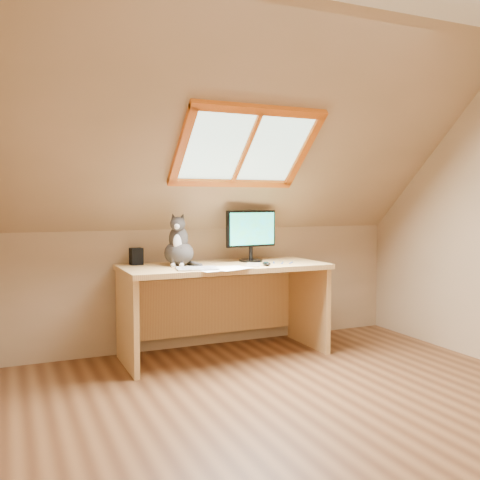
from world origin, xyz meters
TOP-DOWN VIEW (x-y plane):
  - ground at (0.00, 0.00)m, footprint 3.50×3.50m
  - room_shell at (0.00, -0.09)m, footprint 3.52×3.52m
  - desk at (-0.03, 1.45)m, footprint 1.61×0.70m
  - monitor at (0.25, 1.47)m, footprint 0.46×0.19m
  - cat at (-0.39, 1.44)m, footprint 0.31×0.34m
  - desk_speaker at (-0.68, 1.63)m, footprint 0.10×0.10m
  - graphics_tablet at (-0.34, 1.16)m, footprint 0.33×0.26m
  - mouse at (0.23, 1.16)m, footprint 0.06×0.10m
  - papers at (-0.12, 1.12)m, footprint 0.35×0.30m
  - cables at (0.30, 1.26)m, footprint 0.51×0.26m

SIDE VIEW (x-z plane):
  - ground at x=0.00m, z-range 0.00..0.00m
  - desk at x=-0.03m, z-range 0.14..0.88m
  - papers at x=-0.12m, z-range 0.73..0.74m
  - cables at x=0.30m, z-range 0.73..0.74m
  - graphics_tablet at x=-0.34m, z-range 0.73..0.75m
  - mouse at x=0.23m, z-range 0.73..0.77m
  - desk_speaker at x=-0.68m, z-range 0.73..0.87m
  - cat at x=-0.39m, z-range 0.67..1.09m
  - monitor at x=0.25m, z-range 0.77..1.19m
  - room_shell at x=0.00m, z-range 0.23..2.64m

